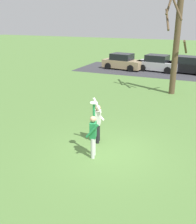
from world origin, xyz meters
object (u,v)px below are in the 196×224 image
Objects in this scene: parked_car_silver at (158,64)px; parked_car_black at (188,65)px; person_catcher at (93,133)px; person_defender at (98,120)px; bare_tree_tall at (176,45)px; parked_car_tan at (123,62)px; frisbee_disc at (94,103)px.

parked_car_silver is 1.00× the size of parked_car_black.
person_catcher is 1.02× the size of person_defender.
person_catcher is at bearing -97.32° from bare_tree_tall.
parked_car_black is (1.97, 17.14, -0.25)m from person_defender.
parked_car_tan is 1.00× the size of parked_car_black.
parked_car_tan and parked_car_silver have the same top height.
parked_car_black is at bearing 12.31° from parked_car_tan.
parked_car_silver and parked_car_black have the same top height.
parked_car_silver is 8.78m from bare_tree_tall.
parked_car_black is (1.69, 18.15, -1.37)m from frisbee_disc.
parked_car_tan is at bearing -0.57° from person_catcher.
parked_car_silver is 2.88m from parked_car_black.
frisbee_disc is 0.07× the size of parked_car_silver.
parked_car_black is (2.87, 0.11, 0.00)m from parked_car_silver.
bare_tree_tall is (-0.30, -8.08, 2.63)m from parked_car_black.
person_catcher is 0.48× the size of parked_car_silver.
person_catcher is 18.51m from parked_car_tan.
bare_tree_tall is (1.38, 10.07, 1.26)m from frisbee_disc.
parked_car_black is at bearing -20.67° from person_catcher.
person_defender is 0.47× the size of parked_car_black.
frisbee_disc is at bearing 0.00° from person_defender.
person_defender is 9.51m from bare_tree_tall.
bare_tree_tall is at bearing -22.94° from person_catcher.
parked_car_silver is (-1.25, 18.26, -0.25)m from person_catcher.
person_catcher is at bearing 0.00° from person_defender.
parked_car_tan is at bearing 179.39° from person_defender.
parked_car_silver is at bearing 167.42° from person_defender.
frisbee_disc is at bearing -87.35° from parked_car_black.
person_defender is 17.25m from parked_car_black.
person_catcher is 1.13m from frisbee_disc.
parked_car_black is at bearing 84.69° from frisbee_disc.
parked_car_tan is (-4.74, 17.66, -1.37)m from frisbee_disc.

